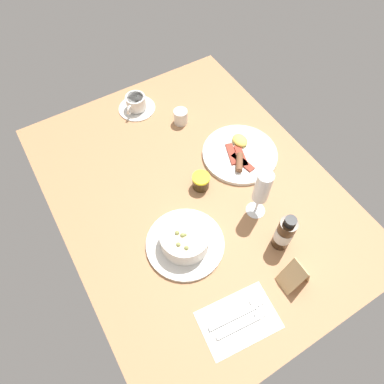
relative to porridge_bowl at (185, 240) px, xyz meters
The scene contains 10 objects.
ground_plane 19.91cm from the porridge_bowl, 141.59° to the left, with size 110.00×84.00×3.00cm, color #A8754C.
porridge_bowl is the anchor object (origin of this frame).
cutlery_setting 25.81cm from the porridge_bowl, ahead, with size 15.35×21.29×0.90cm.
coffee_cup 58.80cm from the porridge_bowl, 167.64° to the left, with size 13.76×13.76×5.86cm.
creamer_jug 49.00cm from the porridge_bowl, 151.29° to the left, with size 5.02×5.95×5.99cm.
wine_glass 26.07cm from the porridge_bowl, 86.87° to the left, with size 5.95×5.95×18.90cm.
jam_jar 20.93cm from the porridge_bowl, 135.07° to the left, with size 5.68×5.68×5.26cm.
sauce_bottle_brown 27.91cm from the porridge_bowl, 60.01° to the left, with size 5.04×5.04×14.56cm.
breakfast_plate 38.24cm from the porridge_bowl, 120.12° to the left, with size 25.65×25.65×3.70cm.
menu_card 31.52cm from the porridge_bowl, 39.29° to the left, with size 5.55×7.71×10.85cm.
Camera 1 is at (51.63, -31.64, 94.10)cm, focal length 32.47 mm.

